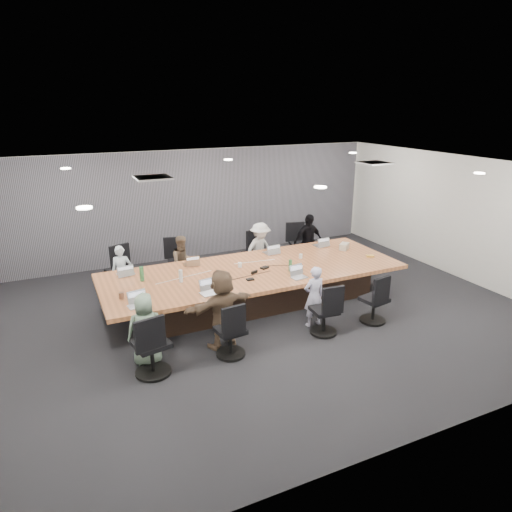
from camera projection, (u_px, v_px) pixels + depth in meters
name	position (u px, v px, depth m)	size (l,w,h in m)	color
floor	(265.00, 312.00, 8.96)	(10.00, 8.00, 0.00)	black
ceiling	(265.00, 169.00, 8.06)	(10.00, 8.00, 0.00)	white
wall_back	(198.00, 203.00, 11.95)	(10.00, 2.80, 0.00)	beige
wall_front	(422.00, 341.00, 5.07)	(10.00, 2.80, 0.00)	beige
wall_right	(460.00, 218.00, 10.50)	(8.00, 2.80, 0.00)	beige
curtain	(199.00, 204.00, 11.88)	(9.80, 0.04, 2.80)	slate
conference_table	(254.00, 285.00, 9.26)	(6.00, 2.20, 0.74)	#2F1F17
chair_0	(120.00, 274.00, 9.77)	(0.56, 0.56, 0.83)	black
chair_1	(179.00, 265.00, 10.29)	(0.58, 0.58, 0.87)	black
chair_2	(254.00, 256.00, 11.04)	(0.52, 0.52, 0.77)	black
chair_3	(301.00, 247.00, 11.54)	(0.59, 0.59, 0.88)	black
chair_4	(152.00, 349.00, 6.81)	(0.58, 0.58, 0.85)	black
chair_5	(230.00, 335.00, 7.33)	(0.51, 0.51, 0.75)	black
chair_6	(324.00, 314.00, 8.04)	(0.51, 0.51, 0.75)	black
chair_7	(374.00, 303.00, 8.48)	(0.51, 0.51, 0.75)	black
person_0	(122.00, 273.00, 9.42)	(0.42, 0.28, 1.15)	silver
laptop_0	(126.00, 274.00, 8.89)	(0.31, 0.22, 0.02)	#B2B2B7
person_1	(183.00, 263.00, 9.93)	(0.59, 0.46, 1.21)	brown
laptop_1	(191.00, 264.00, 9.41)	(0.28, 0.19, 0.02)	#8C6647
person_2	(260.00, 250.00, 10.65)	(0.84, 0.48, 1.29)	silver
laptop_2	(271.00, 252.00, 10.15)	(0.32, 0.22, 0.02)	#B2B2B7
person_3	(308.00, 241.00, 11.16)	(0.80, 0.33, 1.37)	black
laptop_3	(320.00, 245.00, 10.66)	(0.32, 0.22, 0.02)	#B2B2B7
person_4	(146.00, 329.00, 7.06)	(0.58, 0.37, 1.18)	slate
laptop_4	(138.00, 306.00, 7.48)	(0.31, 0.22, 0.02)	#B2B2B7
person_5	(222.00, 309.00, 7.54)	(1.27, 0.40, 1.37)	brown
laptop_5	(211.00, 293.00, 7.99)	(0.36, 0.25, 0.02)	#B2B2B7
person_6	(314.00, 296.00, 8.28)	(0.42, 0.28, 1.15)	#B8B5D7
laptop_6	(299.00, 277.00, 8.70)	(0.30, 0.20, 0.02)	#B2B2B7
bottle_green_left	(142.00, 274.00, 8.51)	(0.08, 0.08, 0.28)	#31753F
bottle_green_right	(290.00, 265.00, 9.02)	(0.07, 0.07, 0.23)	#31753F
bottle_clear	(181.00, 276.00, 8.47)	(0.07, 0.07, 0.24)	silver
cup_white_far	(240.00, 265.00, 9.24)	(0.08, 0.08, 0.10)	white
cup_white_near	(301.00, 256.00, 9.78)	(0.07, 0.07, 0.09)	white
mug_brown	(122.00, 295.00, 7.78)	(0.09, 0.09, 0.11)	brown
mic_left	(250.00, 279.00, 8.59)	(0.14, 0.09, 0.03)	black
mic_right	(265.00, 268.00, 9.19)	(0.16, 0.11, 0.03)	black
stapler	(254.00, 272.00, 8.92)	(0.15, 0.04, 0.06)	black
canvas_bag	(344.00, 246.00, 10.35)	(0.27, 0.16, 0.14)	#BCAE97
snack_packet	(370.00, 256.00, 9.88)	(0.16, 0.11, 0.04)	#C3892E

